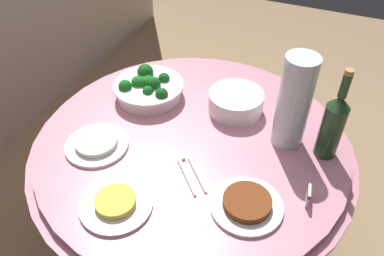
{
  "coord_description": "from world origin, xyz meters",
  "views": [
    {
      "loc": [
        -0.93,
        -0.4,
        1.68
      ],
      "look_at": [
        0.0,
        0.0,
        0.79
      ],
      "focal_mm": 36.24,
      "sensor_mm": 36.0,
      "label": 1
    }
  ],
  "objects_px": {
    "food_plate_stir_fry": "(247,204)",
    "food_plate_rice": "(97,144)",
    "broccoli_bowl": "(148,88)",
    "serving_tongs": "(191,174)",
    "label_placard_front": "(308,195)",
    "plate_stack": "(236,102)",
    "decorative_fruit_vase": "(293,105)",
    "food_plate_fried_egg": "(116,203)",
    "wine_bottle": "(333,124)"
  },
  "relations": [
    {
      "from": "food_plate_rice",
      "to": "food_plate_stir_fry",
      "type": "bearing_deg",
      "value": -94.62
    },
    {
      "from": "plate_stack",
      "to": "serving_tongs",
      "type": "distance_m",
      "value": 0.38
    },
    {
      "from": "food_plate_fried_egg",
      "to": "food_plate_rice",
      "type": "relative_size",
      "value": 1.0
    },
    {
      "from": "wine_bottle",
      "to": "plate_stack",
      "type": "bearing_deg",
      "value": 73.85
    },
    {
      "from": "label_placard_front",
      "to": "decorative_fruit_vase",
      "type": "bearing_deg",
      "value": 26.02
    },
    {
      "from": "broccoli_bowl",
      "to": "food_plate_fried_egg",
      "type": "height_order",
      "value": "broccoli_bowl"
    },
    {
      "from": "broccoli_bowl",
      "to": "serving_tongs",
      "type": "height_order",
      "value": "broccoli_bowl"
    },
    {
      "from": "label_placard_front",
      "to": "wine_bottle",
      "type": "bearing_deg",
      "value": -3.92
    },
    {
      "from": "broccoli_bowl",
      "to": "plate_stack",
      "type": "xyz_separation_m",
      "value": [
        0.05,
        -0.35,
        -0.0
      ]
    },
    {
      "from": "serving_tongs",
      "to": "food_plate_fried_egg",
      "type": "distance_m",
      "value": 0.26
    },
    {
      "from": "broccoli_bowl",
      "to": "plate_stack",
      "type": "relative_size",
      "value": 1.33
    },
    {
      "from": "food_plate_rice",
      "to": "label_placard_front",
      "type": "distance_m",
      "value": 0.72
    },
    {
      "from": "broccoli_bowl",
      "to": "food_plate_fried_egg",
      "type": "bearing_deg",
      "value": -162.29
    },
    {
      "from": "decorative_fruit_vase",
      "to": "food_plate_stir_fry",
      "type": "xyz_separation_m",
      "value": [
        -0.34,
        0.04,
        -0.15
      ]
    },
    {
      "from": "wine_bottle",
      "to": "food_plate_rice",
      "type": "bearing_deg",
      "value": 110.86
    },
    {
      "from": "broccoli_bowl",
      "to": "label_placard_front",
      "type": "bearing_deg",
      "value": -112.39
    },
    {
      "from": "broccoli_bowl",
      "to": "plate_stack",
      "type": "distance_m",
      "value": 0.35
    },
    {
      "from": "food_plate_stir_fry",
      "to": "label_placard_front",
      "type": "relative_size",
      "value": 4.0
    },
    {
      "from": "serving_tongs",
      "to": "food_plate_fried_egg",
      "type": "height_order",
      "value": "food_plate_fried_egg"
    },
    {
      "from": "serving_tongs",
      "to": "food_plate_stir_fry",
      "type": "height_order",
      "value": "food_plate_stir_fry"
    },
    {
      "from": "food_plate_rice",
      "to": "label_placard_front",
      "type": "xyz_separation_m",
      "value": [
        0.05,
        -0.72,
        0.02
      ]
    },
    {
      "from": "food_plate_rice",
      "to": "decorative_fruit_vase",
      "type": "bearing_deg",
      "value": -64.17
    },
    {
      "from": "decorative_fruit_vase",
      "to": "food_plate_stir_fry",
      "type": "height_order",
      "value": "decorative_fruit_vase"
    },
    {
      "from": "food_plate_rice",
      "to": "food_plate_fried_egg",
      "type": "bearing_deg",
      "value": -134.64
    },
    {
      "from": "broccoli_bowl",
      "to": "label_placard_front",
      "type": "relative_size",
      "value": 5.09
    },
    {
      "from": "food_plate_fried_egg",
      "to": "label_placard_front",
      "type": "xyz_separation_m",
      "value": [
        0.24,
        -0.52,
        0.02
      ]
    },
    {
      "from": "serving_tongs",
      "to": "label_placard_front",
      "type": "relative_size",
      "value": 2.67
    },
    {
      "from": "serving_tongs",
      "to": "label_placard_front",
      "type": "bearing_deg",
      "value": -83.62
    },
    {
      "from": "broccoli_bowl",
      "to": "decorative_fruit_vase",
      "type": "height_order",
      "value": "decorative_fruit_vase"
    },
    {
      "from": "plate_stack",
      "to": "wine_bottle",
      "type": "relative_size",
      "value": 0.62
    },
    {
      "from": "serving_tongs",
      "to": "food_plate_fried_egg",
      "type": "bearing_deg",
      "value": 141.92
    },
    {
      "from": "broccoli_bowl",
      "to": "food_plate_stir_fry",
      "type": "xyz_separation_m",
      "value": [
        -0.38,
        -0.53,
        -0.03
      ]
    },
    {
      "from": "broccoli_bowl",
      "to": "decorative_fruit_vase",
      "type": "bearing_deg",
      "value": -94.03
    },
    {
      "from": "decorative_fruit_vase",
      "to": "food_plate_fried_egg",
      "type": "relative_size",
      "value": 1.55
    },
    {
      "from": "food_plate_stir_fry",
      "to": "food_plate_rice",
      "type": "relative_size",
      "value": 1.0
    },
    {
      "from": "plate_stack",
      "to": "label_placard_front",
      "type": "relative_size",
      "value": 3.82
    },
    {
      "from": "wine_bottle",
      "to": "label_placard_front",
      "type": "relative_size",
      "value": 6.11
    },
    {
      "from": "food_plate_stir_fry",
      "to": "plate_stack",
      "type": "bearing_deg",
      "value": 22.62
    },
    {
      "from": "broccoli_bowl",
      "to": "food_plate_rice",
      "type": "bearing_deg",
      "value": 174.88
    },
    {
      "from": "broccoli_bowl",
      "to": "serving_tongs",
      "type": "distance_m",
      "value": 0.46
    },
    {
      "from": "decorative_fruit_vase",
      "to": "food_plate_rice",
      "type": "bearing_deg",
      "value": 115.83
    },
    {
      "from": "broccoli_bowl",
      "to": "serving_tongs",
      "type": "bearing_deg",
      "value": -134.95
    },
    {
      "from": "decorative_fruit_vase",
      "to": "label_placard_front",
      "type": "bearing_deg",
      "value": -153.98
    },
    {
      "from": "broccoli_bowl",
      "to": "food_plate_rice",
      "type": "distance_m",
      "value": 0.33
    },
    {
      "from": "food_plate_rice",
      "to": "label_placard_front",
      "type": "height_order",
      "value": "label_placard_front"
    },
    {
      "from": "food_plate_stir_fry",
      "to": "food_plate_rice",
      "type": "bearing_deg",
      "value": 85.38
    },
    {
      "from": "food_plate_stir_fry",
      "to": "label_placard_front",
      "type": "height_order",
      "value": "label_placard_front"
    },
    {
      "from": "broccoli_bowl",
      "to": "decorative_fruit_vase",
      "type": "xyz_separation_m",
      "value": [
        -0.04,
        -0.57,
        0.12
      ]
    },
    {
      "from": "wine_bottle",
      "to": "serving_tongs",
      "type": "height_order",
      "value": "wine_bottle"
    },
    {
      "from": "decorative_fruit_vase",
      "to": "serving_tongs",
      "type": "relative_size",
      "value": 2.32
    }
  ]
}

